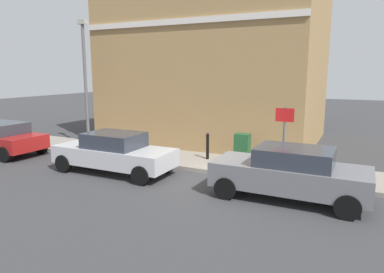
{
  "coord_description": "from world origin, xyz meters",
  "views": [
    {
      "loc": [
        -10.15,
        -3.87,
        3.57
      ],
      "look_at": [
        1.29,
        1.72,
        1.2
      ],
      "focal_mm": 32.59,
      "sensor_mm": 36.0,
      "label": 1
    }
  ],
  "objects_px": {
    "car_red": "(1,138)",
    "street_sign": "(284,131)",
    "lamppost": "(85,78)",
    "car_silver": "(114,152)",
    "car_grey": "(290,173)",
    "utility_cabinet": "(242,150)",
    "bollard_near_cabinet": "(208,145)"
  },
  "relations": [
    {
      "from": "car_silver",
      "to": "utility_cabinet",
      "type": "distance_m",
      "value": 4.71
    },
    {
      "from": "car_grey",
      "to": "car_silver",
      "type": "height_order",
      "value": "car_grey"
    },
    {
      "from": "utility_cabinet",
      "to": "street_sign",
      "type": "distance_m",
      "value": 2.18
    },
    {
      "from": "street_sign",
      "to": "lamppost",
      "type": "relative_size",
      "value": 0.4
    },
    {
      "from": "car_silver",
      "to": "lamppost",
      "type": "distance_m",
      "value": 5.31
    },
    {
      "from": "car_silver",
      "to": "bollard_near_cabinet",
      "type": "xyz_separation_m",
      "value": [
        2.73,
        -2.45,
        -0.04
      ]
    },
    {
      "from": "utility_cabinet",
      "to": "bollard_near_cabinet",
      "type": "bearing_deg",
      "value": 86.08
    },
    {
      "from": "car_grey",
      "to": "utility_cabinet",
      "type": "xyz_separation_m",
      "value": [
        2.59,
        2.25,
        -0.1
      ]
    },
    {
      "from": "car_silver",
      "to": "car_grey",
      "type": "bearing_deg",
      "value": -179.64
    },
    {
      "from": "car_grey",
      "to": "utility_cabinet",
      "type": "height_order",
      "value": "car_grey"
    },
    {
      "from": "car_red",
      "to": "car_grey",
      "type": "bearing_deg",
      "value": -178.83
    },
    {
      "from": "utility_cabinet",
      "to": "bollard_near_cabinet",
      "type": "distance_m",
      "value": 1.46
    },
    {
      "from": "car_red",
      "to": "lamppost",
      "type": "bearing_deg",
      "value": -131.73
    },
    {
      "from": "car_silver",
      "to": "bollard_near_cabinet",
      "type": "relative_size",
      "value": 4.27
    },
    {
      "from": "car_grey",
      "to": "bollard_near_cabinet",
      "type": "relative_size",
      "value": 4.13
    },
    {
      "from": "car_grey",
      "to": "lamppost",
      "type": "xyz_separation_m",
      "value": [
        2.74,
        9.88,
        2.52
      ]
    },
    {
      "from": "car_silver",
      "to": "bollard_near_cabinet",
      "type": "height_order",
      "value": "car_silver"
    },
    {
      "from": "utility_cabinet",
      "to": "street_sign",
      "type": "xyz_separation_m",
      "value": [
        -0.94,
        -1.7,
        0.98
      ]
    },
    {
      "from": "car_red",
      "to": "street_sign",
      "type": "xyz_separation_m",
      "value": [
        1.58,
        -11.85,
        0.92
      ]
    },
    {
      "from": "car_silver",
      "to": "utility_cabinet",
      "type": "bearing_deg",
      "value": -146.01
    },
    {
      "from": "car_grey",
      "to": "car_silver",
      "type": "xyz_separation_m",
      "value": [
        -0.04,
        6.15,
        -0.04
      ]
    },
    {
      "from": "car_silver",
      "to": "utility_cabinet",
      "type": "xyz_separation_m",
      "value": [
        2.63,
        -3.9,
        -0.06
      ]
    },
    {
      "from": "street_sign",
      "to": "bollard_near_cabinet",
      "type": "bearing_deg",
      "value": 71.78
    },
    {
      "from": "car_silver",
      "to": "lamppost",
      "type": "bearing_deg",
      "value": -36.64
    },
    {
      "from": "car_red",
      "to": "bollard_near_cabinet",
      "type": "relative_size",
      "value": 3.81
    },
    {
      "from": "utility_cabinet",
      "to": "car_red",
      "type": "bearing_deg",
      "value": 103.94
    },
    {
      "from": "bollard_near_cabinet",
      "to": "lamppost",
      "type": "distance_m",
      "value": 6.71
    },
    {
      "from": "car_grey",
      "to": "car_silver",
      "type": "bearing_deg",
      "value": 0.74
    },
    {
      "from": "street_sign",
      "to": "lamppost",
      "type": "height_order",
      "value": "lamppost"
    },
    {
      "from": "car_red",
      "to": "street_sign",
      "type": "bearing_deg",
      "value": -170.89
    },
    {
      "from": "car_grey",
      "to": "bollard_near_cabinet",
      "type": "bearing_deg",
      "value": -35.65
    },
    {
      "from": "car_grey",
      "to": "utility_cabinet",
      "type": "distance_m",
      "value": 3.43
    }
  ]
}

